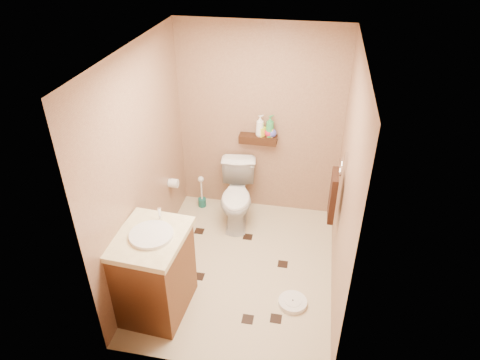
# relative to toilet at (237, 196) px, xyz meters

# --- Properties ---
(ground) EXTENTS (2.50, 2.50, 0.00)m
(ground) POSITION_rel_toilet_xyz_m (0.20, -0.83, -0.38)
(ground) COLOR #C4B78F
(ground) RESTS_ON ground
(wall_back) EXTENTS (2.00, 0.04, 2.40)m
(wall_back) POSITION_rel_toilet_xyz_m (0.20, 0.42, 0.82)
(wall_back) COLOR #A0795B
(wall_back) RESTS_ON ground
(wall_front) EXTENTS (2.00, 0.04, 2.40)m
(wall_front) POSITION_rel_toilet_xyz_m (0.20, -2.08, 0.82)
(wall_front) COLOR #A0795B
(wall_front) RESTS_ON ground
(wall_left) EXTENTS (0.04, 2.50, 2.40)m
(wall_left) POSITION_rel_toilet_xyz_m (-0.80, -0.83, 0.82)
(wall_left) COLOR #A0795B
(wall_left) RESTS_ON ground
(wall_right) EXTENTS (0.04, 2.50, 2.40)m
(wall_right) POSITION_rel_toilet_xyz_m (1.20, -0.83, 0.82)
(wall_right) COLOR #A0795B
(wall_right) RESTS_ON ground
(ceiling) EXTENTS (2.00, 2.50, 0.02)m
(ceiling) POSITION_rel_toilet_xyz_m (0.20, -0.83, 2.02)
(ceiling) COLOR white
(ceiling) RESTS_ON wall_back
(wall_shelf) EXTENTS (0.46, 0.14, 0.10)m
(wall_shelf) POSITION_rel_toilet_xyz_m (0.20, 0.34, 0.64)
(wall_shelf) COLOR #371E0F
(wall_shelf) RESTS_ON wall_back
(floor_accents) EXTENTS (1.20, 1.33, 0.01)m
(floor_accents) POSITION_rel_toilet_xyz_m (0.21, -0.88, -0.38)
(floor_accents) COLOR black
(floor_accents) RESTS_ON ground
(toilet) EXTENTS (0.52, 0.80, 0.77)m
(toilet) POSITION_rel_toilet_xyz_m (0.00, 0.00, 0.00)
(toilet) COLOR white
(toilet) RESTS_ON ground
(vanity) EXTENTS (0.66, 0.78, 1.05)m
(vanity) POSITION_rel_toilet_xyz_m (-0.50, -1.52, 0.08)
(vanity) COLOR brown
(vanity) RESTS_ON ground
(bathroom_scale) EXTENTS (0.32, 0.32, 0.06)m
(bathroom_scale) POSITION_rel_toilet_xyz_m (0.81, -1.25, -0.36)
(bathroom_scale) COLOR white
(bathroom_scale) RESTS_ON ground
(toilet_brush) EXTENTS (0.11, 0.11, 0.46)m
(toilet_brush) POSITION_rel_toilet_xyz_m (-0.53, 0.24, -0.22)
(toilet_brush) COLOR #175D52
(toilet_brush) RESTS_ON ground
(towel_ring) EXTENTS (0.12, 0.30, 0.76)m
(towel_ring) POSITION_rel_toilet_xyz_m (1.11, -0.58, 0.56)
(towel_ring) COLOR silver
(towel_ring) RESTS_ON wall_right
(toilet_paper) EXTENTS (0.12, 0.11, 0.12)m
(toilet_paper) POSITION_rel_toilet_xyz_m (-0.74, -0.18, 0.22)
(toilet_paper) COLOR white
(toilet_paper) RESTS_ON wall_left
(bottle_a) EXTENTS (0.14, 0.14, 0.26)m
(bottle_a) POSITION_rel_toilet_xyz_m (0.21, 0.34, 0.82)
(bottle_a) COLOR white
(bottle_a) RESTS_ON wall_shelf
(bottle_b) EXTENTS (0.11, 0.11, 0.17)m
(bottle_b) POSITION_rel_toilet_xyz_m (0.23, 0.34, 0.77)
(bottle_b) COLOR #F7FF35
(bottle_b) RESTS_ON wall_shelf
(bottle_c) EXTENTS (0.15, 0.15, 0.15)m
(bottle_c) POSITION_rel_toilet_xyz_m (0.33, 0.34, 0.76)
(bottle_c) COLOR red
(bottle_c) RESTS_ON wall_shelf
(bottle_d) EXTENTS (0.15, 0.15, 0.27)m
(bottle_d) POSITION_rel_toilet_xyz_m (0.34, 0.34, 0.82)
(bottle_d) COLOR green
(bottle_d) RESTS_ON wall_shelf
(bottle_e) EXTENTS (0.08, 0.07, 0.16)m
(bottle_e) POSITION_rel_toilet_xyz_m (0.34, 0.34, 0.77)
(bottle_e) COLOR #E7A54D
(bottle_e) RESTS_ON wall_shelf
(bottle_f) EXTENTS (0.12, 0.12, 0.14)m
(bottle_f) POSITION_rel_toilet_xyz_m (0.36, 0.34, 0.76)
(bottle_f) COLOR #4D54C2
(bottle_f) RESTS_ON wall_shelf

